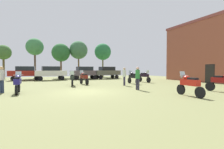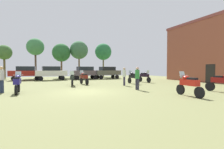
# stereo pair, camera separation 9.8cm
# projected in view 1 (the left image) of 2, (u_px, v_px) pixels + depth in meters

# --- Properties ---
(ground_plane) EXTENTS (44.00, 52.00, 0.02)m
(ground_plane) POSITION_uv_depth(u_px,v_px,m) (87.00, 92.00, 11.59)
(ground_plane) COLOR olive
(motorcycle_1) EXTENTS (0.62, 2.12, 1.46)m
(motorcycle_1) POSITION_uv_depth(u_px,v_px,m) (18.00, 83.00, 10.88)
(motorcycle_1) COLOR black
(motorcycle_1) RESTS_ON ground
(motorcycle_2) EXTENTS (0.62, 2.30, 1.50)m
(motorcycle_2) POSITION_uv_depth(u_px,v_px,m) (144.00, 76.00, 20.17)
(motorcycle_2) COLOR black
(motorcycle_2) RESTS_ON ground
(motorcycle_3) EXTENTS (0.62, 2.30, 1.48)m
(motorcycle_3) POSITION_uv_depth(u_px,v_px,m) (133.00, 77.00, 17.88)
(motorcycle_3) COLOR black
(motorcycle_3) RESTS_ON ground
(motorcycle_5) EXTENTS (0.71, 2.24, 1.50)m
(motorcycle_5) POSITION_uv_depth(u_px,v_px,m) (223.00, 82.00, 11.44)
(motorcycle_5) COLOR black
(motorcycle_5) RESTS_ON ground
(motorcycle_6) EXTENTS (0.70, 2.06, 1.45)m
(motorcycle_6) POSITION_uv_depth(u_px,v_px,m) (72.00, 78.00, 15.89)
(motorcycle_6) COLOR black
(motorcycle_6) RESTS_ON ground
(motorcycle_7) EXTENTS (0.68, 2.24, 1.48)m
(motorcycle_7) POSITION_uv_depth(u_px,v_px,m) (84.00, 78.00, 17.27)
(motorcycle_7) COLOR black
(motorcycle_7) RESTS_ON ground
(motorcycle_8) EXTENTS (0.62, 2.10, 1.47)m
(motorcycle_8) POSITION_uv_depth(u_px,v_px,m) (189.00, 84.00, 9.76)
(motorcycle_8) COLOR black
(motorcycle_8) RESTS_ON ground
(car_1) EXTENTS (4.33, 1.88, 2.00)m
(car_1) POSITION_uv_depth(u_px,v_px,m) (26.00, 72.00, 23.50)
(car_1) COLOR black
(car_1) RESTS_ON ground
(car_2) EXTENTS (4.42, 2.10, 2.00)m
(car_2) POSITION_uv_depth(u_px,v_px,m) (85.00, 72.00, 25.92)
(car_2) COLOR black
(car_2) RESTS_ON ground
(car_3) EXTENTS (4.46, 2.22, 2.00)m
(car_3) POSITION_uv_depth(u_px,v_px,m) (51.00, 72.00, 23.84)
(car_3) COLOR black
(car_3) RESTS_ON ground
(car_4) EXTENTS (4.47, 2.26, 2.00)m
(car_4) POSITION_uv_depth(u_px,v_px,m) (107.00, 72.00, 27.39)
(car_4) COLOR black
(car_4) RESTS_ON ground
(person_1) EXTENTS (0.46, 0.46, 1.78)m
(person_1) POSITION_uv_depth(u_px,v_px,m) (138.00, 76.00, 12.74)
(person_1) COLOR #2F2E3F
(person_1) RESTS_ON ground
(person_2) EXTENTS (0.48, 0.48, 1.80)m
(person_2) POSITION_uv_depth(u_px,v_px,m) (2.00, 77.00, 11.02)
(person_2) COLOR #293551
(person_2) RESTS_ON ground
(person_3) EXTENTS (0.38, 0.38, 1.77)m
(person_3) POSITION_uv_depth(u_px,v_px,m) (124.00, 75.00, 16.01)
(person_3) COLOR #2A253D
(person_3) RESTS_ON ground
(tree_1) EXTENTS (3.06, 3.06, 7.20)m
(tree_1) POSITION_uv_depth(u_px,v_px,m) (35.00, 47.00, 29.85)
(tree_1) COLOR #4D392C
(tree_1) RESTS_ON ground
(tree_4) EXTENTS (2.43, 2.43, 5.62)m
(tree_4) POSITION_uv_depth(u_px,v_px,m) (3.00, 53.00, 27.28)
(tree_4) COLOR brown
(tree_4) RESTS_ON ground
(tree_5) EXTENTS (3.32, 3.32, 6.32)m
(tree_5) POSITION_uv_depth(u_px,v_px,m) (61.00, 53.00, 30.36)
(tree_5) COLOR brown
(tree_5) RESTS_ON ground
(tree_6) EXTENTS (3.46, 3.46, 7.01)m
(tree_6) POSITION_uv_depth(u_px,v_px,m) (79.00, 50.00, 31.60)
(tree_6) COLOR brown
(tree_6) RESTS_ON ground
(tree_8) EXTENTS (3.44, 3.44, 6.94)m
(tree_8) POSITION_uv_depth(u_px,v_px,m) (103.00, 52.00, 34.28)
(tree_8) COLOR brown
(tree_8) RESTS_ON ground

